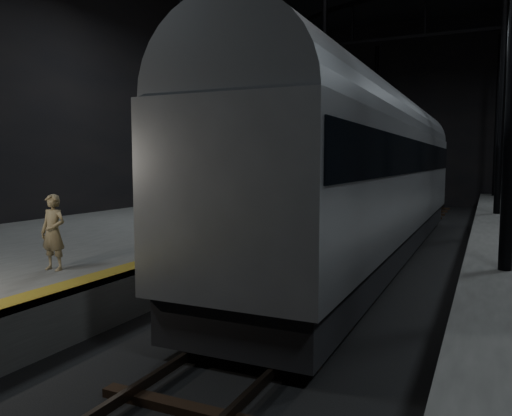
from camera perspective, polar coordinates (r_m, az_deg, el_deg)
The scene contains 6 objects.
ground at distance 15.81m, azimuth 12.03°, elevation -6.38°, with size 44.00×44.00×0.00m, color black.
platform_left at distance 18.83m, azimuth -10.80°, elevation -2.94°, with size 9.00×43.80×1.00m, color #4E4E4C.
tactile_strip at distance 16.66m, azimuth 1.13°, elevation -2.17°, with size 0.50×43.80×0.01m, color olive.
track at distance 15.80m, azimuth 12.03°, elevation -6.14°, with size 2.40×43.00×0.24m.
train at distance 16.68m, azimuth 13.17°, elevation 4.76°, with size 3.06×20.47×5.47m.
woman at distance 10.81m, azimuth -22.17°, elevation -2.59°, with size 0.56×0.37×1.53m, color #9D8960.
Camera 1 is at (3.42, -15.11, 3.19)m, focal length 35.00 mm.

